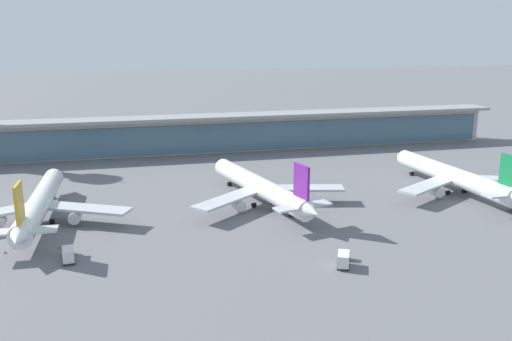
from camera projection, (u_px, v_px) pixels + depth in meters
name	position (u px, v px, depth m)	size (l,w,h in m)	color
ground_plane	(266.00, 206.00, 153.33)	(1200.00, 1200.00, 0.00)	slate
airliner_left_stand	(39.00, 204.00, 138.22)	(46.64, 60.60, 16.15)	white
airliner_centre_stand	(261.00, 187.00, 153.25)	(45.47, 60.06, 16.15)	white
airliner_right_stand	(454.00, 176.00, 164.89)	(46.52, 60.68, 16.15)	white
service_truck_under_wing_red	(292.00, 213.00, 144.74)	(2.56, 3.26, 2.05)	#B21E1E
service_truck_mid_apron_grey	(68.00, 253.00, 115.74)	(3.02, 7.49, 3.10)	gray
service_truck_on_taxiway_grey	(344.00, 258.00, 113.32)	(5.17, 7.59, 3.10)	gray
terminal_building	(218.00, 132.00, 222.23)	(240.34, 12.80, 15.20)	beige
safety_cone_alpha	(5.00, 252.00, 120.08)	(0.62, 0.62, 0.70)	orange
safety_cone_bravo	(14.00, 247.00, 122.81)	(0.62, 0.62, 0.70)	orange
safety_cone_charlie	(59.00, 247.00, 122.78)	(0.62, 0.62, 0.70)	orange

